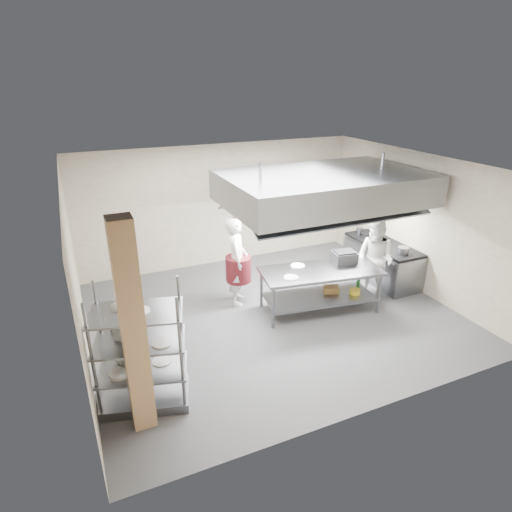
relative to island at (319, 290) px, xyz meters
name	(u,v)px	position (x,y,z in m)	size (l,w,h in m)	color
floor	(272,315)	(-0.96, 0.20, -0.46)	(7.00, 7.00, 0.00)	#343437
ceiling	(275,166)	(-0.96, 0.20, 2.54)	(7.00, 7.00, 0.00)	silver
wall_back	(221,205)	(-0.96, 3.20, 1.04)	(7.00, 7.00, 0.00)	#9E927D
wall_left	(75,278)	(-4.46, 0.20, 1.04)	(6.00, 6.00, 0.00)	#9E927D
wall_right	(417,222)	(2.54, 0.20, 1.04)	(6.00, 6.00, 0.00)	#9E927D
column	(133,330)	(-3.86, -1.70, 1.04)	(0.30, 0.30, 3.00)	tan
exhaust_hood	(324,188)	(0.34, 0.60, 1.94)	(4.00, 2.50, 0.60)	gray
hood_strip_a	(284,208)	(-0.56, 0.60, 1.62)	(1.60, 0.12, 0.04)	white
hood_strip_b	(360,199)	(1.24, 0.60, 1.62)	(1.60, 0.12, 0.04)	white
wall_shelf	(288,199)	(0.84, 3.04, 1.04)	(1.50, 0.28, 0.04)	gray
island	(319,290)	(0.00, 0.00, 0.00)	(2.38, 0.99, 0.91)	gray
island_worktop	(321,271)	(0.00, 0.00, 0.42)	(2.38, 0.99, 0.06)	gray
island_undershelf	(319,297)	(0.00, 0.00, -0.16)	(2.19, 0.89, 0.04)	slate
pass_rack	(140,348)	(-3.76, -1.29, 0.48)	(1.25, 0.73, 1.87)	slate
cooking_range	(381,262)	(2.12, 0.70, -0.04)	(0.80, 2.00, 0.84)	slate
range_top	(383,244)	(2.12, 0.70, 0.41)	(0.78, 1.96, 0.06)	black
chef_head	(237,261)	(-1.41, 1.01, 0.50)	(0.70, 0.46, 1.91)	white
chef_line	(375,260)	(1.36, 0.04, 0.42)	(0.85, 0.67, 1.76)	silver
chef_plating	(124,351)	(-3.96, -1.06, 0.35)	(0.94, 0.39, 1.60)	white
griddle	(344,257)	(0.64, 0.13, 0.57)	(0.46, 0.36, 0.22)	slate
wicker_basket	(331,289)	(0.32, 0.04, -0.07)	(0.30, 0.21, 0.13)	olive
stockpot	(378,242)	(1.91, 0.65, 0.53)	(0.24, 0.24, 0.17)	gray
plate_stack	(143,368)	(-3.76, -1.29, 0.14)	(0.28, 0.28, 0.05)	white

